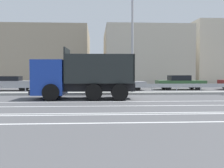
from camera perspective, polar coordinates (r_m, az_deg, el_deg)
ground_plane at (r=18.10m, az=4.89°, el=-2.97°), size 320.00×320.00×0.00m
lane_strip_0 at (r=15.50m, az=-6.20°, el=-3.87°), size 55.55×0.16×0.01m
lane_strip_1 at (r=13.49m, az=-6.62°, el=-4.82°), size 55.55×0.16×0.01m
lane_strip_2 at (r=11.14m, az=-7.30°, el=-6.37°), size 55.55×0.16×0.01m
lane_strip_3 at (r=10.73m, az=-7.45°, el=-6.70°), size 55.55×0.16×0.01m
lane_strip_4 at (r=9.01m, az=-8.24°, el=-8.47°), size 55.55×0.16×0.01m
median_island at (r=20.78m, az=3.81°, el=-2.02°), size 30.55×1.10×0.18m
median_guardrail at (r=22.11m, az=3.37°, el=-0.50°), size 55.55×0.09×0.78m
dump_truck at (r=17.30m, az=-8.85°, el=0.99°), size 6.61×2.93×3.29m
median_road_sign at (r=20.97m, az=-14.76°, el=0.69°), size 0.67×0.16×2.11m
street_lamp_2 at (r=21.06m, az=4.52°, el=14.05°), size 0.71×2.41×10.85m
parked_car_2 at (r=27.07m, az=-21.59°, el=0.17°), size 4.88×1.88×1.39m
parked_car_3 at (r=26.23m, az=-10.30°, el=0.15°), size 4.71×2.11×1.31m
parked_car_4 at (r=25.59m, az=1.98°, el=0.17°), size 4.83×2.26×1.34m
parked_car_5 at (r=27.42m, az=14.60°, el=0.34°), size 4.80×1.94×1.46m
background_building_0 at (r=44.89m, az=-15.11°, el=5.61°), size 15.59×15.66×8.51m
background_building_1 at (r=39.84m, az=6.58°, el=5.67°), size 11.22×13.75×7.91m
background_building_2 at (r=47.10m, az=22.35°, el=6.15°), size 10.24×8.80×9.80m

